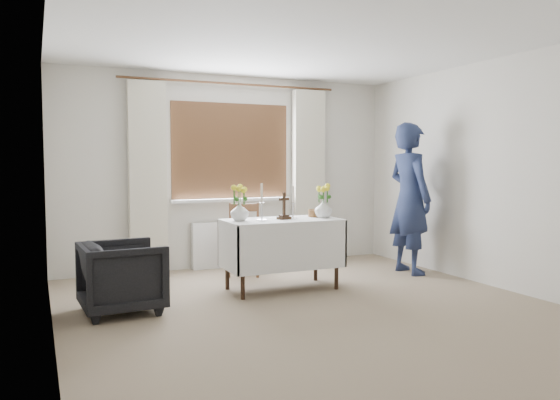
# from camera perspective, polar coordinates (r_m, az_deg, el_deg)

# --- Properties ---
(ground) EXTENTS (5.00, 5.00, 0.00)m
(ground) POSITION_cam_1_polar(r_m,az_deg,el_deg) (5.10, 4.29, -11.67)
(ground) COLOR gray
(ground) RESTS_ON ground
(altar_table) EXTENTS (1.24, 0.64, 0.76)m
(altar_table) POSITION_cam_1_polar(r_m,az_deg,el_deg) (5.91, 0.20, -5.70)
(altar_table) COLOR white
(altar_table) RESTS_ON ground
(wooden_chair) EXTENTS (0.52, 0.52, 0.87)m
(wooden_chair) POSITION_cam_1_polar(r_m,az_deg,el_deg) (6.67, -3.82, -4.15)
(wooden_chair) COLOR brown
(wooden_chair) RESTS_ON ground
(armchair) EXTENTS (0.76, 0.74, 0.66)m
(armchair) POSITION_cam_1_polar(r_m,az_deg,el_deg) (5.24, -16.15, -7.71)
(armchair) COLOR black
(armchair) RESTS_ON ground
(person) EXTENTS (0.46, 0.69, 1.86)m
(person) POSITION_cam_1_polar(r_m,az_deg,el_deg) (6.91, 13.39, 0.16)
(person) COLOR navy
(person) RESTS_ON ground
(radiator) EXTENTS (1.10, 0.10, 0.60)m
(radiator) POSITION_cam_1_polar(r_m,az_deg,el_deg) (7.21, -4.93, -4.60)
(radiator) COLOR silver
(radiator) RESTS_ON ground
(wooden_cross) EXTENTS (0.15, 0.13, 0.29)m
(wooden_cross) POSITION_cam_1_polar(r_m,az_deg,el_deg) (5.85, 0.42, -0.62)
(wooden_cross) COLOR black
(wooden_cross) RESTS_ON altar_table
(candlestick_left) EXTENTS (0.13, 0.13, 0.39)m
(candlestick_left) POSITION_cam_1_polar(r_m,az_deg,el_deg) (5.71, -1.91, -0.20)
(candlestick_left) COLOR white
(candlestick_left) RESTS_ON altar_table
(candlestick_right) EXTENTS (0.12, 0.12, 0.36)m
(candlestick_right) POSITION_cam_1_polar(r_m,az_deg,el_deg) (5.89, 1.37, -0.25)
(candlestick_right) COLOR white
(candlestick_right) RESTS_ON altar_table
(flower_vase_left) EXTENTS (0.23, 0.23, 0.20)m
(flower_vase_left) POSITION_cam_1_polar(r_m,az_deg,el_deg) (5.71, -4.25, -1.19)
(flower_vase_left) COLOR silver
(flower_vase_left) RESTS_ON altar_table
(flower_vase_right) EXTENTS (0.25, 0.25, 0.20)m
(flower_vase_right) POSITION_cam_1_polar(r_m,az_deg,el_deg) (6.02, 4.56, -0.91)
(flower_vase_right) COLOR silver
(flower_vase_right) RESTS_ON altar_table
(wicker_basket) EXTENTS (0.27, 0.27, 0.08)m
(wicker_basket) POSITION_cam_1_polar(r_m,az_deg,el_deg) (6.15, 3.94, -1.37)
(wicker_basket) COLOR brown
(wicker_basket) RESTS_ON altar_table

